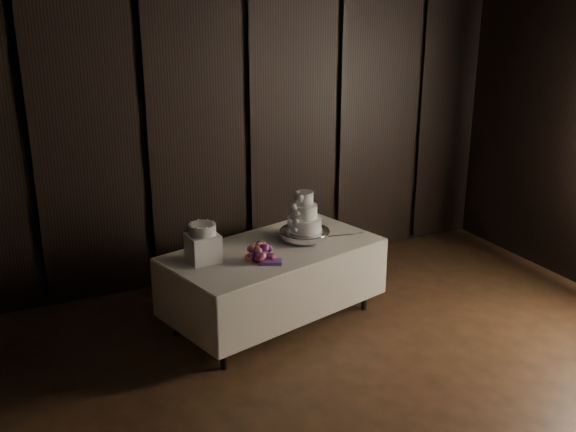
{
  "coord_description": "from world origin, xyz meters",
  "views": [
    {
      "loc": [
        -2.71,
        -3.07,
        3.05
      ],
      "look_at": [
        -0.18,
        2.21,
        1.05
      ],
      "focal_mm": 42.0,
      "sensor_mm": 36.0,
      "label": 1
    }
  ],
  "objects": [
    {
      "name": "box_pedestal",
      "position": [
        -1.01,
        2.19,
        0.89
      ],
      "size": [
        0.27,
        0.27,
        0.25
      ],
      "primitive_type": "cube",
      "rotation": [
        0.0,
        0.0,
        0.06
      ],
      "color": "white",
      "rests_on": "display_table"
    },
    {
      "name": "bouquet",
      "position": [
        -0.56,
        2.0,
        0.83
      ],
      "size": [
        0.47,
        0.51,
        0.2
      ],
      "primitive_type": null,
      "rotation": [
        0.0,
        0.0,
        -0.46
      ],
      "color": "#DE6072",
      "rests_on": "display_table"
    },
    {
      "name": "cake_knife",
      "position": [
        0.38,
        2.21,
        0.77
      ],
      "size": [
        0.37,
        0.1,
        0.01
      ],
      "primitive_type": "cube",
      "rotation": [
        0.0,
        0.0,
        -0.19
      ],
      "color": "silver",
      "rests_on": "display_table"
    },
    {
      "name": "display_table",
      "position": [
        -0.33,
        2.21,
        0.42
      ],
      "size": [
        2.19,
        1.51,
        0.76
      ],
      "rotation": [
        0.0,
        0.0,
        0.26
      ],
      "color": "beige",
      "rests_on": "ground"
    },
    {
      "name": "cake_stand",
      "position": [
        0.03,
        2.28,
        0.81
      ],
      "size": [
        0.49,
        0.49,
        0.09
      ],
      "primitive_type": "cylinder",
      "rotation": [
        0.0,
        0.0,
        0.02
      ],
      "color": "silver",
      "rests_on": "display_table"
    },
    {
      "name": "wedding_cake",
      "position": [
        -0.0,
        2.27,
        1.0
      ],
      "size": [
        0.37,
        0.32,
        0.39
      ],
      "rotation": [
        0.0,
        0.0,
        0.32
      ],
      "color": "white",
      "rests_on": "cake_stand"
    },
    {
      "name": "small_cake",
      "position": [
        -1.01,
        2.19,
        1.06
      ],
      "size": [
        0.26,
        0.26,
        0.09
      ],
      "primitive_type": "cylinder",
      "rotation": [
        0.0,
        0.0,
        0.09
      ],
      "color": "white",
      "rests_on": "box_pedestal"
    },
    {
      "name": "room",
      "position": [
        0.0,
        0.0,
        1.5
      ],
      "size": [
        6.08,
        7.08,
        3.08
      ],
      "color": "black",
      "rests_on": "ground"
    }
  ]
}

